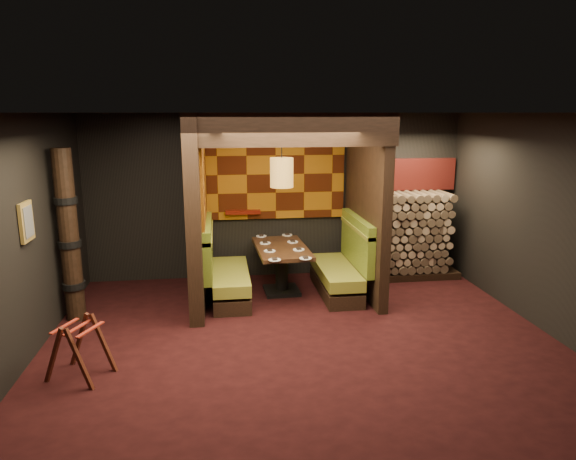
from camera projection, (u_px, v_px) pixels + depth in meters
The scene contains 23 objects.
floor at pixel (302, 340), 6.61m from camera, with size 6.50×5.50×0.02m, color black.
ceiling at pixel (303, 112), 5.97m from camera, with size 6.50×5.50×0.02m, color black.
wall_back at pixel (277, 196), 8.96m from camera, with size 6.50×0.02×2.85m, color black.
wall_front at pixel (366, 319), 3.63m from camera, with size 6.50×0.02×2.85m, color black.
wall_left at pixel (21, 240), 5.86m from camera, with size 0.02×5.50×2.85m, color black.
wall_right at pixel (547, 224), 6.72m from camera, with size 0.02×5.50×2.85m, color black.
partition_left at pixel (196, 210), 7.71m from camera, with size 0.20×2.20×2.85m, color black.
partition_right at pixel (366, 205), 8.11m from camera, with size 0.15×2.10×2.85m, color black.
header_beam at pixel (292, 130), 6.70m from camera, with size 2.85×0.18×0.44m, color black.
tapa_back_panel at pixel (275, 174), 8.82m from camera, with size 2.40×0.06×1.55m, color #95550C.
tapa_side_panel at pixel (203, 180), 7.80m from camera, with size 0.04×1.85×1.45m, color #95550C.
lacquer_shelf at pixel (243, 212), 8.83m from camera, with size 0.60×0.12×0.07m, color #5E1308.
booth_bench_left at pixel (224, 274), 7.99m from camera, with size 0.68×1.60×1.14m.
booth_bench_right at pixel (342, 269), 8.24m from camera, with size 0.68×1.60×1.14m.
dining_table at pixel (282, 261), 8.22m from camera, with size 0.85×1.49×0.77m.
place_settings at pixel (282, 246), 8.16m from camera, with size 0.71×1.69×0.03m.
pendant_lamp at pixel (282, 173), 7.85m from camera, with size 0.36×0.36×1.12m.
framed_picture at pixel (27, 222), 5.92m from camera, with size 0.05×0.36×0.46m.
luggage_rack at pixel (79, 347), 5.61m from camera, with size 0.78×0.68×0.70m.
totem_column at pixel (69, 237), 7.01m from camera, with size 0.31×0.31×2.40m.
firewood_stack at pixel (408, 235), 9.02m from camera, with size 1.73×0.70×1.50m.
mosaic_header at pixel (405, 174), 9.10m from camera, with size 1.83×0.10×0.56m, color maroon.
bay_front_post at pixel (367, 202), 8.37m from camera, with size 0.08×0.08×2.85m, color black.
Camera 1 is at (-1.00, -6.05, 2.85)m, focal length 32.00 mm.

